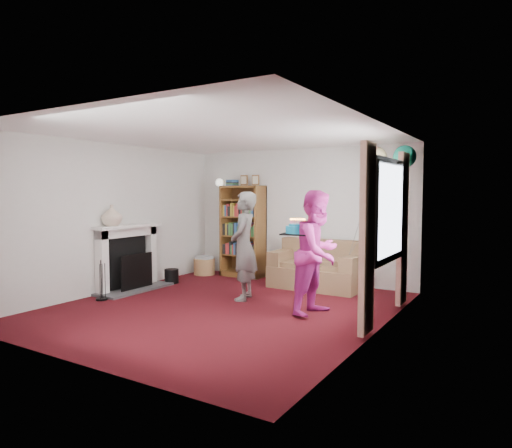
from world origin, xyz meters
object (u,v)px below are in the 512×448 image
Objects in this scene: sofa at (318,270)px; person_magenta at (318,252)px; birthday_cake at (298,230)px; person_striped at (244,246)px; bookcase at (244,232)px.

sofa is 1.85m from person_magenta.
birthday_cake is at bearing 108.84° from person_magenta.
person_striped is at bearing 167.19° from birthday_cake.
person_magenta is at bearing 10.51° from birthday_cake.
birthday_cake is at bearing -75.64° from sofa.
bookcase is at bearing 60.82° from person_magenta.
person_magenta reaches higher than birthday_cake.
person_magenta is (1.33, -0.18, 0.01)m from person_striped.
birthday_cake is (-0.29, -0.05, 0.31)m from person_magenta.
bookcase is 1.28× the size of sofa.
bookcase reaches higher than person_striped.
person_magenta is at bearing 61.86° from person_striped.
sofa is 0.93× the size of person_striped.
person_magenta is at bearing -66.14° from sofa.
person_striped is 1.35m from person_magenta.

